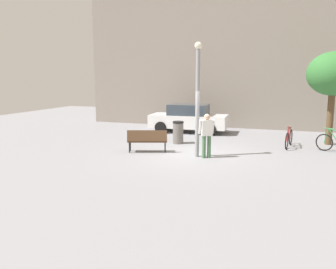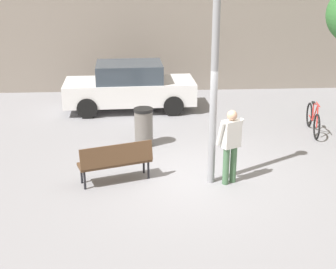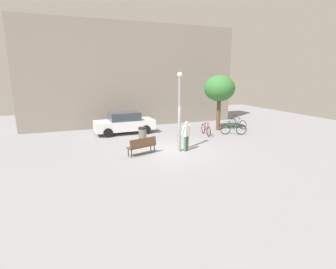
{
  "view_description": "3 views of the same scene",
  "coord_description": "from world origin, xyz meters",
  "px_view_note": "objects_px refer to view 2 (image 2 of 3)",
  "views": [
    {
      "loc": [
        3.38,
        -12.86,
        3.02
      ],
      "look_at": [
        -1.11,
        0.43,
        0.66
      ],
      "focal_mm": 36.56,
      "sensor_mm": 36.0,
      "label": 1
    },
    {
      "loc": [
        -1.19,
        -9.7,
        4.56
      ],
      "look_at": [
        -0.58,
        0.53,
        0.81
      ],
      "focal_mm": 50.18,
      "sensor_mm": 36.0,
      "label": 2
    },
    {
      "loc": [
        -5.31,
        -13.28,
        4.17
      ],
      "look_at": [
        -0.27,
        -0.18,
        0.96
      ],
      "focal_mm": 28.19,
      "sensor_mm": 36.0,
      "label": 3
    }
  ],
  "objects_px": {
    "person_by_lamppost": "(231,142)",
    "trash_bin": "(144,127)",
    "bicycle_red": "(313,120)",
    "parked_car_white": "(130,86)",
    "park_bench": "(116,160)",
    "lamppost": "(214,75)"
  },
  "relations": [
    {
      "from": "trash_bin",
      "to": "person_by_lamppost",
      "type": "bearing_deg",
      "value": -52.19
    },
    {
      "from": "person_by_lamppost",
      "to": "parked_car_white",
      "type": "xyz_separation_m",
      "value": [
        -2.25,
        5.68,
        -0.19
      ]
    },
    {
      "from": "parked_car_white",
      "to": "trash_bin",
      "type": "height_order",
      "value": "parked_car_white"
    },
    {
      "from": "person_by_lamppost",
      "to": "bicycle_red",
      "type": "xyz_separation_m",
      "value": [
        2.97,
        3.11,
        -0.58
      ]
    },
    {
      "from": "trash_bin",
      "to": "lamppost",
      "type": "bearing_deg",
      "value": -57.66
    },
    {
      "from": "trash_bin",
      "to": "parked_car_white",
      "type": "bearing_deg",
      "value": 97.09
    },
    {
      "from": "person_by_lamppost",
      "to": "parked_car_white",
      "type": "bearing_deg",
      "value": 111.62
    },
    {
      "from": "park_bench",
      "to": "trash_bin",
      "type": "relative_size",
      "value": 1.63
    },
    {
      "from": "bicycle_red",
      "to": "parked_car_white",
      "type": "height_order",
      "value": "parked_car_white"
    },
    {
      "from": "person_by_lamppost",
      "to": "park_bench",
      "type": "height_order",
      "value": "person_by_lamppost"
    },
    {
      "from": "park_bench",
      "to": "parked_car_white",
      "type": "xyz_separation_m",
      "value": [
        0.22,
        5.51,
        0.23
      ]
    },
    {
      "from": "person_by_lamppost",
      "to": "parked_car_white",
      "type": "distance_m",
      "value": 6.12
    },
    {
      "from": "lamppost",
      "to": "parked_car_white",
      "type": "height_order",
      "value": "lamppost"
    },
    {
      "from": "bicycle_red",
      "to": "park_bench",
      "type": "bearing_deg",
      "value": -151.65
    },
    {
      "from": "lamppost",
      "to": "parked_car_white",
      "type": "relative_size",
      "value": 1.01
    },
    {
      "from": "lamppost",
      "to": "trash_bin",
      "type": "distance_m",
      "value": 3.31
    },
    {
      "from": "bicycle_red",
      "to": "trash_bin",
      "type": "height_order",
      "value": "trash_bin"
    },
    {
      "from": "person_by_lamppost",
      "to": "trash_bin",
      "type": "xyz_separation_m",
      "value": [
        -1.84,
        2.37,
        -0.45
      ]
    },
    {
      "from": "park_bench",
      "to": "person_by_lamppost",
      "type": "bearing_deg",
      "value": -3.95
    },
    {
      "from": "bicycle_red",
      "to": "trash_bin",
      "type": "bearing_deg",
      "value": -171.31
    },
    {
      "from": "parked_car_white",
      "to": "trash_bin",
      "type": "bearing_deg",
      "value": -82.91
    },
    {
      "from": "parked_car_white",
      "to": "park_bench",
      "type": "bearing_deg",
      "value": -92.28
    }
  ]
}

